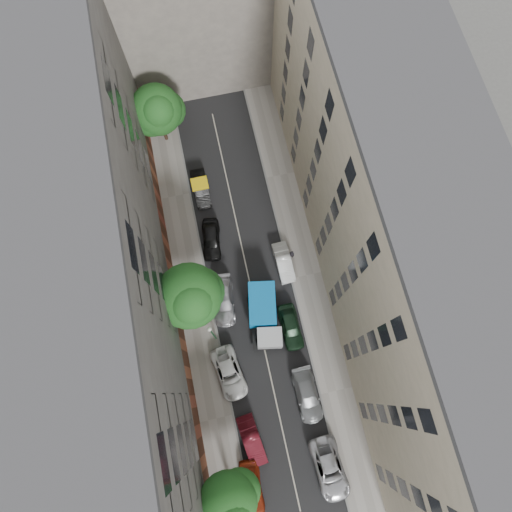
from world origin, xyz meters
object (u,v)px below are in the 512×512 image
object	(u,v)px
car_right_2	(291,327)
lamp_post	(212,333)
car_left_3	(224,301)
car_left_4	(211,239)
tree_near	(230,503)
car_left_0	(252,488)
tree_mid	(191,297)
car_left_2	(229,373)
tree_far	(158,111)
car_right_1	(307,395)
pedestrian	(291,254)
tarp_truck	(264,315)
car_left_1	(252,440)
car_right_0	(330,469)
car_right_3	(284,262)
car_left_5	(201,188)

from	to	relation	value
car_right_2	lamp_post	size ratio (longest dim) A/B	0.69
car_left_3	car_left_4	world-z (taller)	car_left_4
car_left_3	tree_near	bearing A→B (deg)	-92.00
car_left_0	tree_mid	world-z (taller)	tree_mid
car_left_4	lamp_post	distance (m)	10.13
car_left_2	tree_far	distance (m)	25.55
car_right_1	pedestrian	size ratio (longest dim) A/B	3.18
tarp_truck	car_left_1	world-z (taller)	tarp_truck
lamp_post	pedestrian	xyz separation A→B (m)	(8.70, 6.23, -3.13)
car_right_1	tree_mid	distance (m)	13.70
car_left_4	car_right_2	distance (m)	11.46
car_left_4	car_left_3	bearing A→B (deg)	-82.20
car_left_1	car_right_0	distance (m)	6.97
car_left_3	tree_far	world-z (taller)	tree_far
tarp_truck	car_right_2	bearing A→B (deg)	-24.50
car_right_0	car_right_2	xyz separation A→B (m)	(-0.37, 12.40, 0.01)
car_left_3	tree_near	xyz separation A→B (m)	(-2.41, -16.00, 4.62)
car_left_4	lamp_post	xyz separation A→B (m)	(-1.40, -9.47, 3.32)
car_left_3	car_right_3	distance (m)	6.85
car_right_1	tree_near	bearing A→B (deg)	-144.16
car_right_2	tree_near	world-z (taller)	tree_near
car_left_5	tree_far	world-z (taller)	tree_far
car_right_0	pedestrian	size ratio (longest dim) A/B	3.42
car_left_5	pedestrian	world-z (taller)	pedestrian
car_left_4	tree_mid	xyz separation A→B (m)	(-2.44, -6.51, 5.37)
car_left_5	car_right_2	distance (m)	16.57
car_left_4	tree_far	distance (m)	13.25
tree_near	lamp_post	bearing A→B (deg)	85.50
car_right_1	lamp_post	bearing A→B (deg)	134.87
car_right_2	car_right_3	bearing A→B (deg)	82.10
car_left_5	tree_near	bearing A→B (deg)	-95.58
car_right_1	tree_far	bearing A→B (deg)	104.52
car_left_1	lamp_post	world-z (taller)	lamp_post
tree_near	car_right_3	bearing A→B (deg)	64.49
car_left_3	car_right_1	xyz separation A→B (m)	(5.60, -9.95, -0.00)
car_left_2	car_right_2	xyz separation A→B (m)	(6.40, 2.84, 0.06)
car_left_0	pedestrian	distance (m)	20.80
car_left_3	car_right_1	world-z (taller)	same
car_left_4	car_left_1	bearing A→B (deg)	-82.20
car_right_0	car_right_2	bearing A→B (deg)	88.29
tarp_truck	tree_mid	size ratio (longest dim) A/B	0.70
lamp_post	car_left_5	bearing A→B (deg)	84.69
car_left_5	car_right_3	xyz separation A→B (m)	(6.40, -9.40, -0.03)
car_left_0	car_left_1	xyz separation A→B (m)	(0.80, 3.60, -0.03)
car_left_0	car_right_0	xyz separation A→B (m)	(6.77, 0.00, -0.00)
car_left_1	car_left_2	world-z (taller)	car_left_1
car_left_3	tree_near	size ratio (longest dim) A/B	0.64
car_left_2	lamp_post	distance (m)	4.81
car_left_5	car_right_3	size ratio (longest dim) A/B	1.04
car_right_2	lamp_post	distance (m)	7.76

